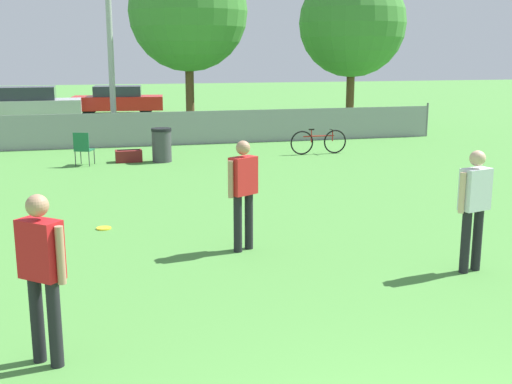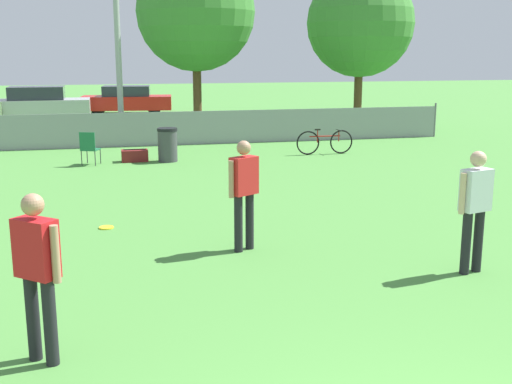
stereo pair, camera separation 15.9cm
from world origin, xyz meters
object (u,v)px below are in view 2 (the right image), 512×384
player_receiver_white (475,203)px  bicycle_sideline (325,142)px  tree_near_pole (196,12)px  gear_bag_sideline (135,156)px  trash_bin (168,145)px  frisbee_disc (106,227)px  player_defender_red (244,187)px  parked_car_silver (38,104)px  player_thrower_red (37,266)px  parked_car_red (127,100)px  tree_far_right (360,23)px  folding_chair_sideline (89,147)px

player_receiver_white → bicycle_sideline: size_ratio=0.97×
tree_near_pole → gear_bag_sideline: 8.12m
player_receiver_white → trash_bin: bearing=91.6°
frisbee_disc → player_defender_red: bearing=-40.9°
player_defender_red → parked_car_silver: bearing=73.6°
player_receiver_white → parked_car_silver: 23.83m
player_thrower_red → player_receiver_white: bearing=55.7°
gear_bag_sideline → parked_car_silver: bearing=106.6°
tree_near_pole → parked_car_red: (-2.32, 8.27, -3.78)m
parked_car_red → player_defender_red: bearing=-81.6°
frisbee_disc → parked_car_silver: (-2.74, 19.04, 0.71)m
player_thrower_red → parked_car_red: 26.54m
tree_near_pole → gear_bag_sideline: tree_near_pole is taller
frisbee_disc → parked_car_red: (1.26, 21.56, 0.66)m
trash_bin → parked_car_silver: 13.09m
player_defender_red → player_receiver_white: size_ratio=1.00×
tree_near_pole → tree_far_right: bearing=-2.4°
player_thrower_red → gear_bag_sideline: size_ratio=2.35×
folding_chair_sideline → parked_car_red: 15.02m
parked_car_red → player_thrower_red: bearing=-87.7°
player_receiver_white → parked_car_red: size_ratio=0.38×
player_receiver_white → player_thrower_red: same height
tree_far_right → player_defender_red: 17.09m
player_receiver_white → parked_car_red: 25.36m
folding_chair_sideline → parked_car_red: parked_car_red is taller
parked_car_silver → tree_far_right: bearing=-25.0°
player_thrower_red → trash_bin: bearing=120.0°
tree_far_right → gear_bag_sideline: size_ratio=8.53×
player_thrower_red → folding_chair_sideline: player_thrower_red is taller
tree_far_right → player_receiver_white: bearing=-107.1°
player_defender_red → parked_car_red: (-0.81, 23.35, -0.32)m
trash_bin → player_thrower_red: bearing=-101.7°
player_defender_red → player_thrower_red: same height
player_defender_red → parked_car_silver: player_defender_red is taller
parked_car_red → tree_near_pole: bearing=-67.9°
folding_chair_sideline → trash_bin: (2.12, 0.11, -0.03)m
player_receiver_white → gear_bag_sideline: player_receiver_white is taller
frisbee_disc → parked_car_silver: 19.25m
player_defender_red → folding_chair_sideline: 8.78m
folding_chair_sideline → gear_bag_sideline: (1.21, 0.32, -0.34)m
tree_far_right → player_defender_red: bearing=-118.1°
bicycle_sideline → parked_car_red: (-5.21, 14.60, 0.30)m
gear_bag_sideline → parked_car_silver: size_ratio=0.16×
tree_near_pole → trash_bin: 7.88m
frisbee_disc → gear_bag_sideline: gear_bag_sideline is taller
player_defender_red → bicycle_sideline: bearing=33.9°
player_defender_red → frisbee_disc: 2.91m
player_defender_red → bicycle_sideline: 9.82m
bicycle_sideline → parked_car_silver: parked_car_silver is taller
player_thrower_red → parked_car_silver: 24.04m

